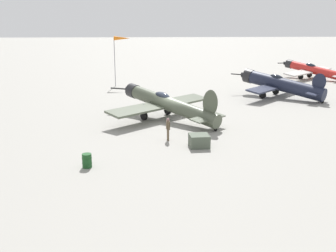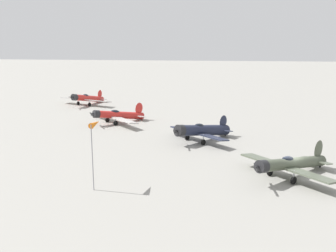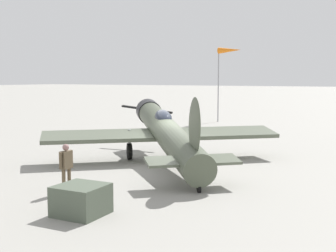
{
  "view_description": "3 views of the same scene",
  "coord_description": "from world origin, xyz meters",
  "px_view_note": "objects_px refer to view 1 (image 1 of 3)",
  "views": [
    {
      "loc": [
        33.65,
        -2.49,
        8.45
      ],
      "look_at": [
        5.95,
        -0.65,
        1.1
      ],
      "focal_mm": 42.01,
      "sensor_mm": 36.0,
      "label": 1
    },
    {
      "loc": [
        -8.78,
        -40.83,
        14.63
      ],
      "look_at": [
        -15.16,
        15.37,
        1.6
      ],
      "focal_mm": 41.87,
      "sensor_mm": 36.0,
      "label": 2
    },
    {
      "loc": [
        17.29,
        9.79,
        3.94
      ],
      "look_at": [
        -0.0,
        0.0,
        1.8
      ],
      "focal_mm": 47.63,
      "sensor_mm": 36.0,
      "label": 3
    }
  ],
  "objects_px": {
    "airplane_foreground": "(167,104)",
    "airplane_mid_apron": "(280,84)",
    "ground_crew_mechanic": "(168,127)",
    "windsock_mast": "(121,40)",
    "airplane_far_line": "(313,70)",
    "fuel_drum": "(87,161)",
    "equipment_crate": "(199,141)"
  },
  "relations": [
    {
      "from": "windsock_mast",
      "to": "airplane_far_line",
      "type": "bearing_deg",
      "value": 99.73
    },
    {
      "from": "airplane_mid_apron",
      "to": "airplane_far_line",
      "type": "distance_m",
      "value": 17.97
    },
    {
      "from": "airplane_mid_apron",
      "to": "fuel_drum",
      "type": "distance_m",
      "value": 28.67
    },
    {
      "from": "ground_crew_mechanic",
      "to": "windsock_mast",
      "type": "distance_m",
      "value": 26.75
    },
    {
      "from": "equipment_crate",
      "to": "windsock_mast",
      "type": "xyz_separation_m",
      "value": [
        -27.54,
        -6.55,
        5.68
      ]
    },
    {
      "from": "airplane_mid_apron",
      "to": "windsock_mast",
      "type": "xyz_separation_m",
      "value": [
        -9.78,
        -18.4,
        4.55
      ]
    },
    {
      "from": "airplane_mid_apron",
      "to": "ground_crew_mechanic",
      "type": "height_order",
      "value": "airplane_mid_apron"
    },
    {
      "from": "airplane_foreground",
      "to": "airplane_mid_apron",
      "type": "bearing_deg",
      "value": -96.3
    },
    {
      "from": "airplane_foreground",
      "to": "windsock_mast",
      "type": "bearing_deg",
      "value": -28.19
    },
    {
      "from": "airplane_far_line",
      "to": "equipment_crate",
      "type": "height_order",
      "value": "airplane_far_line"
    },
    {
      "from": "equipment_crate",
      "to": "fuel_drum",
      "type": "distance_m",
      "value": 8.11
    },
    {
      "from": "ground_crew_mechanic",
      "to": "windsock_mast",
      "type": "xyz_separation_m",
      "value": [
        -25.87,
        -4.48,
        5.08
      ]
    },
    {
      "from": "airplane_far_line",
      "to": "fuel_drum",
      "type": "xyz_separation_m",
      "value": [
        36.02,
        -29.46,
        -0.96
      ]
    },
    {
      "from": "equipment_crate",
      "to": "windsock_mast",
      "type": "height_order",
      "value": "windsock_mast"
    },
    {
      "from": "ground_crew_mechanic",
      "to": "fuel_drum",
      "type": "distance_m",
      "value": 7.41
    },
    {
      "from": "airplane_foreground",
      "to": "airplane_mid_apron",
      "type": "distance_m",
      "value": 16.76
    },
    {
      "from": "airplane_far_line",
      "to": "ground_crew_mechanic",
      "type": "relative_size",
      "value": 6.36
    },
    {
      "from": "airplane_far_line",
      "to": "equipment_crate",
      "type": "relative_size",
      "value": 7.69
    },
    {
      "from": "airplane_far_line",
      "to": "fuel_drum",
      "type": "distance_m",
      "value": 46.54
    },
    {
      "from": "ground_crew_mechanic",
      "to": "windsock_mast",
      "type": "height_order",
      "value": "windsock_mast"
    },
    {
      "from": "airplane_foreground",
      "to": "airplane_far_line",
      "type": "xyz_separation_m",
      "value": [
        -24.46,
        23.94,
        -0.1
      ]
    },
    {
      "from": "airplane_mid_apron",
      "to": "equipment_crate",
      "type": "bearing_deg",
      "value": 100.86
    },
    {
      "from": "airplane_foreground",
      "to": "fuel_drum",
      "type": "height_order",
      "value": "airplane_foreground"
    },
    {
      "from": "airplane_foreground",
      "to": "windsock_mast",
      "type": "relative_size",
      "value": 1.5
    },
    {
      "from": "equipment_crate",
      "to": "airplane_far_line",
      "type": "bearing_deg",
      "value": 145.67
    },
    {
      "from": "airplane_foreground",
      "to": "equipment_crate",
      "type": "xyz_separation_m",
      "value": [
        8.0,
        1.77,
        -1.04
      ]
    },
    {
      "from": "airplane_far_line",
      "to": "windsock_mast",
      "type": "relative_size",
      "value": 1.63
    },
    {
      "from": "airplane_foreground",
      "to": "windsock_mast",
      "type": "height_order",
      "value": "windsock_mast"
    },
    {
      "from": "airplane_far_line",
      "to": "ground_crew_mechanic",
      "type": "height_order",
      "value": "airplane_far_line"
    },
    {
      "from": "airplane_foreground",
      "to": "equipment_crate",
      "type": "relative_size",
      "value": 7.12
    },
    {
      "from": "airplane_foreground",
      "to": "fuel_drum",
      "type": "distance_m",
      "value": 12.85
    },
    {
      "from": "ground_crew_mechanic",
      "to": "fuel_drum",
      "type": "xyz_separation_m",
      "value": [
        5.22,
        -5.22,
        -0.61
      ]
    }
  ]
}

